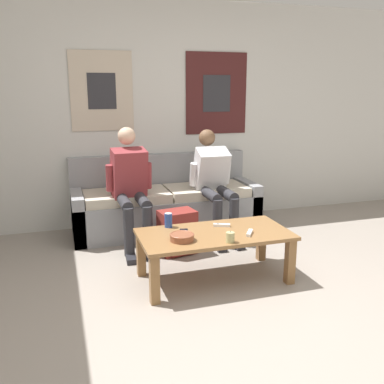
# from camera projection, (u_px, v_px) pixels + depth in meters

# --- Properties ---
(ground_plane) EXTENTS (18.00, 18.00, 0.00)m
(ground_plane) POSITION_uv_depth(u_px,v_px,m) (253.00, 325.00, 2.93)
(ground_plane) COLOR gray
(wall_back) EXTENTS (10.00, 0.07, 2.55)m
(wall_back) POSITION_uv_depth(u_px,v_px,m) (162.00, 114.00, 4.96)
(wall_back) COLOR silver
(wall_back) RESTS_ON ground_plane
(couch) EXTENTS (2.06, 0.71, 0.83)m
(couch) POSITION_uv_depth(u_px,v_px,m) (166.00, 205.00, 4.85)
(couch) COLOR gray
(couch) RESTS_ON ground_plane
(coffee_table) EXTENTS (1.25, 0.63, 0.41)m
(coffee_table) POSITION_uv_depth(u_px,v_px,m) (214.00, 240.00, 3.55)
(coffee_table) COLOR olive
(coffee_table) RESTS_ON ground_plane
(person_seated_adult) EXTENTS (0.47, 0.80, 1.19)m
(person_seated_adult) POSITION_uv_depth(u_px,v_px,m) (131.00, 184.00, 4.27)
(person_seated_adult) COLOR #2D2D33
(person_seated_adult) RESTS_ON ground_plane
(person_seated_teen) EXTENTS (0.47, 0.87, 1.14)m
(person_seated_teen) POSITION_uv_depth(u_px,v_px,m) (214.00, 180.00, 4.58)
(person_seated_teen) COLOR #2D2D33
(person_seated_teen) RESTS_ON ground_plane
(backpack) EXTENTS (0.38, 0.31, 0.43)m
(backpack) POSITION_uv_depth(u_px,v_px,m) (178.00, 233.00, 4.16)
(backpack) COLOR maroon
(backpack) RESTS_ON ground_plane
(ceramic_bowl) EXTENTS (0.20, 0.20, 0.06)m
(ceramic_bowl) POSITION_uv_depth(u_px,v_px,m) (182.00, 237.00, 3.34)
(ceramic_bowl) COLOR brown
(ceramic_bowl) RESTS_ON coffee_table
(pillar_candle) EXTENTS (0.07, 0.07, 0.09)m
(pillar_candle) POSITION_uv_depth(u_px,v_px,m) (230.00, 237.00, 3.30)
(pillar_candle) COLOR tan
(pillar_candle) RESTS_ON coffee_table
(drink_can_blue) EXTENTS (0.07, 0.07, 0.12)m
(drink_can_blue) POSITION_uv_depth(u_px,v_px,m) (168.00, 220.00, 3.66)
(drink_can_blue) COLOR #28479E
(drink_can_blue) RESTS_ON coffee_table
(game_controller_near_left) EXTENTS (0.15, 0.09, 0.03)m
(game_controller_near_left) POSITION_uv_depth(u_px,v_px,m) (222.00, 225.00, 3.69)
(game_controller_near_left) COLOR white
(game_controller_near_left) RESTS_ON coffee_table
(game_controller_near_right) EXTENTS (0.11, 0.14, 0.03)m
(game_controller_near_right) POSITION_uv_depth(u_px,v_px,m) (250.00, 233.00, 3.49)
(game_controller_near_right) COLOR white
(game_controller_near_right) RESTS_ON coffee_table
(cell_phone) EXTENTS (0.10, 0.15, 0.01)m
(cell_phone) POSITION_uv_depth(u_px,v_px,m) (184.00, 232.00, 3.54)
(cell_phone) COLOR black
(cell_phone) RESTS_ON coffee_table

